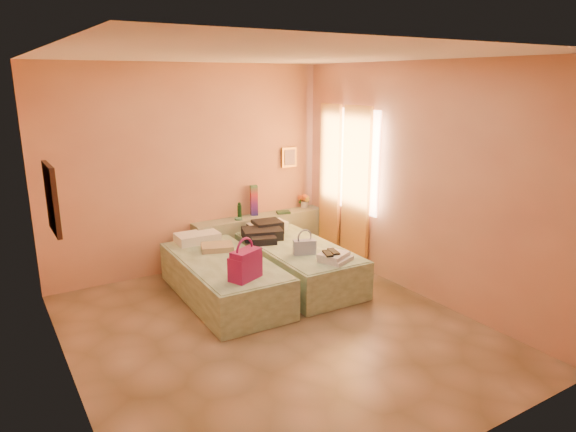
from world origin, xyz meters
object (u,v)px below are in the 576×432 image
object	(u,v)px
flower_vase	(304,200)
magenta_handbag	(245,264)
headboard_ledge	(260,237)
bed_left	(224,279)
bed_right	(296,263)
towel_stack	(336,257)
green_book	(283,212)
blue_handbag	(305,247)
water_bottle	(240,211)

from	to	relation	value
flower_vase	magenta_handbag	world-z (taller)	flower_vase
headboard_ledge	magenta_handbag	world-z (taller)	magenta_handbag
bed_left	flower_vase	size ratio (longest dim) A/B	7.84
bed_right	towel_stack	world-z (taller)	towel_stack
green_book	towel_stack	xyz separation A→B (m)	(-0.33, -1.74, -0.12)
blue_handbag	water_bottle	bearing A→B (deg)	115.88
bed_left	towel_stack	distance (m)	1.38
headboard_ledge	towel_stack	xyz separation A→B (m)	(0.03, -1.81, 0.23)
water_bottle	green_book	size ratio (longest dim) A/B	1.13
bed_right	water_bottle	distance (m)	1.23
headboard_ledge	magenta_handbag	xyz separation A→B (m)	(-1.14, -1.75, 0.34)
headboard_ledge	bed_right	world-z (taller)	headboard_ledge
water_bottle	flower_vase	distance (m)	1.13
bed_right	water_bottle	size ratio (longest dim) A/B	9.15
flower_vase	bed_left	bearing A→B (deg)	-149.79
bed_right	towel_stack	xyz separation A→B (m)	(0.07, -0.76, 0.30)
flower_vase	blue_handbag	bearing A→B (deg)	-123.36
flower_vase	towel_stack	bearing A→B (deg)	-112.89
green_book	blue_handbag	xyz separation A→B (m)	(-0.51, -1.33, -0.08)
water_bottle	blue_handbag	world-z (taller)	water_bottle
magenta_handbag	green_book	bearing A→B (deg)	24.72
green_book	blue_handbag	size ratio (longest dim) A/B	0.70
bed_left	green_book	size ratio (longest dim) A/B	10.39
headboard_ledge	bed_right	size ratio (longest dim) A/B	1.02
water_bottle	towel_stack	xyz separation A→B (m)	(0.34, -1.85, -0.21)
bed_left	blue_handbag	distance (m)	1.06
bed_left	blue_handbag	xyz separation A→B (m)	(0.94, -0.35, 0.34)
magenta_handbag	bed_right	bearing A→B (deg)	8.88
bed_left	towel_stack	bearing A→B (deg)	-32.77
towel_stack	blue_handbag	bearing A→B (deg)	112.91
bed_left	blue_handbag	world-z (taller)	blue_handbag
headboard_ledge	green_book	size ratio (longest dim) A/B	10.65
headboard_ledge	green_book	world-z (taller)	green_book
bed_right	magenta_handbag	bearing A→B (deg)	-146.01
magenta_handbag	towel_stack	bearing A→B (deg)	-26.62
water_bottle	magenta_handbag	xyz separation A→B (m)	(-0.83, -1.78, -0.09)
headboard_ledge	blue_handbag	bearing A→B (deg)	-95.85
flower_vase	towel_stack	size ratio (longest dim) A/B	0.73
bed_left	flower_vase	world-z (taller)	flower_vase
green_book	towel_stack	world-z (taller)	green_book
headboard_ledge	blue_handbag	size ratio (longest dim) A/B	7.46
flower_vase	blue_handbag	world-z (taller)	flower_vase
headboard_ledge	flower_vase	xyz separation A→B (m)	(0.82, 0.06, 0.45)
bed_left	towel_stack	xyz separation A→B (m)	(1.11, -0.76, 0.30)
water_bottle	towel_stack	distance (m)	1.89
headboard_ledge	bed_right	distance (m)	1.05
green_book	blue_handbag	world-z (taller)	green_book
water_bottle	green_book	distance (m)	0.69
headboard_ledge	green_book	distance (m)	0.50
headboard_ledge	green_book	xyz separation A→B (m)	(0.36, -0.07, 0.34)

